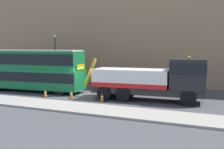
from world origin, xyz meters
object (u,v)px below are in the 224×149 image
at_px(recovery_tow_truck, 153,79).
at_px(double_decker_bus, 30,69).
at_px(traffic_cone_midway, 71,95).
at_px(traffic_cone_near_bus, 45,93).
at_px(street_lamp, 55,54).
at_px(traffic_cone_near_truck, 102,97).

bearing_deg(recovery_tow_truck, double_decker_bus, 176.26).
bearing_deg(traffic_cone_midway, traffic_cone_near_bus, -174.15).
relative_size(traffic_cone_near_bus, traffic_cone_midway, 1.00).
bearing_deg(street_lamp, double_decker_bus, -78.51).
bearing_deg(recovery_tow_truck, traffic_cone_midway, -168.48).
bearing_deg(traffic_cone_midway, street_lamp, 131.84).
height_order(double_decker_bus, traffic_cone_near_bus, double_decker_bus).
height_order(traffic_cone_near_bus, street_lamp, street_lamp).
relative_size(double_decker_bus, traffic_cone_near_truck, 15.50).
height_order(traffic_cone_midway, traffic_cone_near_truck, same).
xyz_separation_m(recovery_tow_truck, street_lamp, (-13.55, 6.04, 1.71)).
height_order(recovery_tow_truck, traffic_cone_near_bus, recovery_tow_truck).
bearing_deg(traffic_cone_near_bus, double_decker_bus, 148.66).
bearing_deg(traffic_cone_midway, recovery_tow_truck, 15.41).
xyz_separation_m(double_decker_bus, traffic_cone_near_truck, (8.69, -1.89, -1.89)).
distance_m(recovery_tow_truck, traffic_cone_near_truck, 4.35).
distance_m(double_decker_bus, traffic_cone_midway, 6.34).
xyz_separation_m(traffic_cone_midway, street_lamp, (-7.02, 7.84, 3.13)).
height_order(recovery_tow_truck, double_decker_bus, double_decker_bus).
distance_m(traffic_cone_near_truck, street_lamp, 13.10).
bearing_deg(double_decker_bus, recovery_tow_truck, -3.74).
relative_size(traffic_cone_midway, traffic_cone_near_truck, 1.00).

